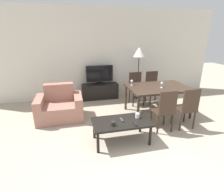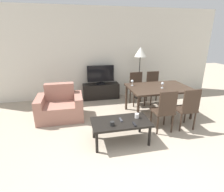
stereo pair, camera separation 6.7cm
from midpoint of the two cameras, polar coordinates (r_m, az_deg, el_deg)
The scene contains 18 objects.
ground_plane at distance 2.71m, azimuth 12.96°, elevation -26.78°, with size 18.00×18.00×0.00m, color tan.
wall_back at distance 5.55m, azimuth -2.84°, elevation 13.46°, with size 7.52×0.06×2.70m.
armchair at distance 4.38m, azimuth -16.08°, elevation -3.42°, with size 1.06×0.76×0.81m.
tv_stand at distance 5.52m, azimuth -3.27°, elevation 1.59°, with size 1.12×0.36×0.47m.
tv at distance 5.38m, azimuth -3.38°, elevation 6.92°, with size 0.82×0.29×0.58m.
coffee_table at distance 3.26m, azimuth 3.44°, elevation -8.96°, with size 1.07×0.58×0.43m.
dining_table at distance 4.44m, azimuth 15.36°, elevation 2.01°, with size 1.48×1.01×0.72m.
dining_chair_near at distance 3.70m, azimuth 17.27°, elevation -4.17°, with size 0.40×0.40×0.91m.
dining_chair_far at distance 5.29m, azimuth 13.74°, elevation 3.26°, with size 0.40×0.40×0.91m.
dining_chair_near_right at distance 3.98m, azimuth 23.81°, elevation -3.35°, with size 0.40×0.40×0.91m.
dining_chair_far_left at distance 5.09m, azimuth 8.48°, elevation 2.97°, with size 0.40×0.40×0.91m.
floor_lamp at distance 5.39m, azimuth 9.59°, elevation 13.33°, with size 0.37×0.37×1.58m.
remote_primary at distance 3.27m, azimuth 3.49°, elevation -7.75°, with size 0.04×0.15×0.02m.
remote_secondary at distance 3.15m, azimuth 7.91°, elevation -9.05°, with size 0.04×0.15×0.02m.
cup_white_near at distance 3.37m, azimuth 8.68°, elevation -6.38°, with size 0.08×0.08×0.09m.
cup_colored_far at distance 3.08m, azimuth 0.68°, elevation -8.98°, with size 0.08×0.08×0.07m.
wine_glass_left at distance 4.38m, azimuth 7.05°, elevation 4.71°, with size 0.07×0.07×0.15m.
wine_glass_center at distance 4.32m, azimuth 16.58°, elevation 3.81°, with size 0.07×0.07×0.15m.
Camera 2 is at (-0.88, -1.66, 1.94)m, focal length 28.00 mm.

